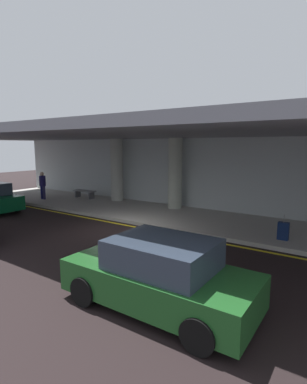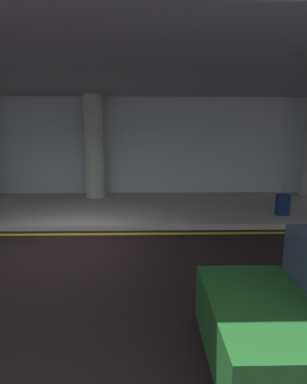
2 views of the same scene
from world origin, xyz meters
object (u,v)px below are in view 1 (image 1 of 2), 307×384
(suitcase_upright_primary, at_px, (283,231))
(support_column_far_left, at_px, (117,170))
(car_dark_green, at_px, (160,275))
(bench_metal, at_px, (84,192))
(support_column_left_mid, at_px, (175,173))
(traveler_with_luggage, at_px, (43,184))

(suitcase_upright_primary, bearing_deg, support_column_far_left, -175.91)
(car_dark_green, height_order, suitcase_upright_primary, car_dark_green)
(support_column_far_left, relative_size, bench_metal, 2.28)
(support_column_left_mid, bearing_deg, suitcase_upright_primary, -23.76)
(suitcase_upright_primary, bearing_deg, traveler_with_luggage, -162.55)
(traveler_with_luggage, bearing_deg, bench_metal, -133.14)
(suitcase_upright_primary, distance_m, bench_metal, 12.29)
(bench_metal, bearing_deg, support_column_far_left, 14.01)
(car_dark_green, relative_size, traveler_with_luggage, 2.44)
(support_column_left_mid, xyz_separation_m, bench_metal, (-6.23, -0.56, -1.47))
(car_dark_green, relative_size, bench_metal, 2.56)
(car_dark_green, bearing_deg, suitcase_upright_primary, 74.82)
(car_dark_green, height_order, bench_metal, car_dark_green)
(car_dark_green, xyz_separation_m, suitcase_upright_primary, (1.26, 5.94, -0.25))
(support_column_far_left, distance_m, support_column_left_mid, 4.00)
(traveler_with_luggage, distance_m, suitcase_upright_primary, 13.94)
(support_column_far_left, bearing_deg, car_dark_green, -44.69)
(support_column_left_mid, bearing_deg, traveler_with_luggage, -164.22)
(support_column_far_left, xyz_separation_m, suitcase_upright_primary, (9.89, -2.59, -1.51))
(suitcase_upright_primary, bearing_deg, support_column_left_mid, 175.01)
(support_column_left_mid, bearing_deg, bench_metal, -174.89)
(car_dark_green, distance_m, traveler_with_luggage, 14.13)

